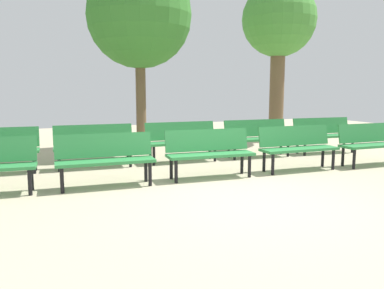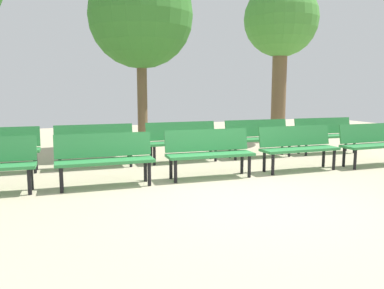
% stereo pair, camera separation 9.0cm
% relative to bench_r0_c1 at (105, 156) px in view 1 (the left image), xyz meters
% --- Properties ---
extents(ground_plane, '(24.00, 24.00, 0.00)m').
position_rel_bench_r0_c1_xyz_m(ground_plane, '(1.74, -1.67, -0.50)').
color(ground_plane, '#BCAD8E').
extents(bench_r0_c1, '(1.63, 0.60, 0.87)m').
position_rel_bench_r0_c1_xyz_m(bench_r0_c1, '(0.00, 0.00, 0.00)').
color(bench_r0_c1, '#2D8442').
rests_on(bench_r0_c1, ground_plane).
extents(bench_r0_c2, '(1.64, 0.62, 0.87)m').
position_rel_bench_r0_c1_xyz_m(bench_r0_c2, '(1.87, -0.10, 0.00)').
color(bench_r0_c2, '#2D8442').
rests_on(bench_r0_c2, ground_plane).
extents(bench_r0_c3, '(1.62, 0.57, 0.87)m').
position_rel_bench_r0_c1_xyz_m(bench_r0_c3, '(3.77, -0.20, 0.00)').
color(bench_r0_c3, '#2D8442').
rests_on(bench_r0_c3, ground_plane).
extents(bench_r0_c4, '(1.62, 0.56, 0.87)m').
position_rel_bench_r0_c1_xyz_m(bench_r0_c4, '(5.59, -0.40, 0.00)').
color(bench_r0_c4, '#2D8442').
rests_on(bench_r0_c4, ground_plane).
extents(bench_r1_c1, '(1.63, 0.61, 0.87)m').
position_rel_bench_r0_c1_xyz_m(bench_r1_c1, '(0.10, 1.68, 0.00)').
color(bench_r1_c1, '#2D8442').
rests_on(bench_r1_c1, ground_plane).
extents(bench_r1_c2, '(1.63, 0.59, 0.87)m').
position_rel_bench_r0_c1_xyz_m(bench_r1_c2, '(1.99, 1.55, 0.00)').
color(bench_r1_c2, '#2D8442').
rests_on(bench_r1_c2, ground_plane).
extents(bench_r1_c3, '(1.63, 0.61, 0.87)m').
position_rel_bench_r0_c1_xyz_m(bench_r1_c3, '(3.87, 1.41, 0.00)').
color(bench_r1_c3, '#2D8442').
rests_on(bench_r1_c3, ground_plane).
extents(bench_r1_c4, '(1.64, 0.63, 0.87)m').
position_rel_bench_r0_c1_xyz_m(bench_r1_c4, '(5.73, 1.24, 0.00)').
color(bench_r1_c4, '#2D8442').
rests_on(bench_r1_c4, ground_plane).
extents(tree_1, '(2.20, 2.20, 4.74)m').
position_rel_bench_r0_c1_xyz_m(tree_1, '(5.94, 3.59, 3.03)').
color(tree_1, brown).
rests_on(tree_1, ground_plane).
extents(tree_2, '(2.68, 2.68, 4.80)m').
position_rel_bench_r0_c1_xyz_m(tree_2, '(1.65, 3.57, 2.93)').
color(tree_2, brown).
rests_on(tree_2, ground_plane).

